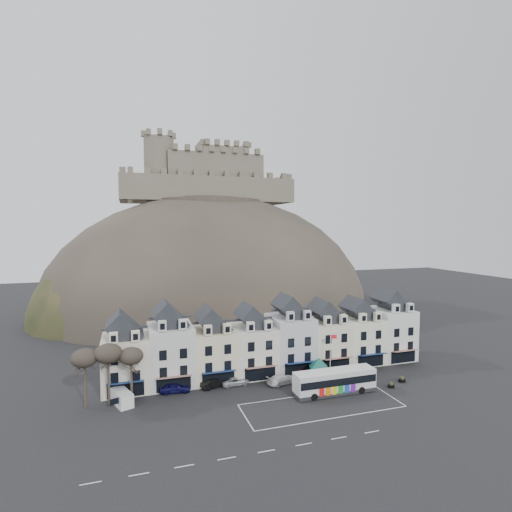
{
  "coord_description": "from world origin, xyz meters",
  "views": [
    {
      "loc": [
        -23.03,
        -46.86,
        24.75
      ],
      "look_at": [
        -0.24,
        24.0,
        19.22
      ],
      "focal_mm": 28.0,
      "sensor_mm": 36.0,
      "label": 1
    }
  ],
  "objects_px": {
    "bus_shelter": "(319,363)",
    "white_van": "(122,398)",
    "flagpole": "(331,353)",
    "car_charcoal": "(318,374)",
    "car_maroon": "(304,372)",
    "car_navy": "(175,387)",
    "bus": "(335,381)",
    "red_buoy": "(362,377)",
    "car_white": "(282,379)",
    "car_black": "(215,383)",
    "car_silver": "(235,381)"
  },
  "relations": [
    {
      "from": "bus_shelter",
      "to": "car_black",
      "type": "distance_m",
      "value": 16.81
    },
    {
      "from": "bus_shelter",
      "to": "car_maroon",
      "type": "relative_size",
      "value": 1.43
    },
    {
      "from": "white_van",
      "to": "bus_shelter",
      "type": "bearing_deg",
      "value": -22.19
    },
    {
      "from": "red_buoy",
      "to": "car_white",
      "type": "bearing_deg",
      "value": 162.3
    },
    {
      "from": "red_buoy",
      "to": "bus_shelter",
      "type": "bearing_deg",
      "value": 151.9
    },
    {
      "from": "car_maroon",
      "to": "car_charcoal",
      "type": "distance_m",
      "value": 2.43
    },
    {
      "from": "car_maroon",
      "to": "bus",
      "type": "bearing_deg",
      "value": -173.0
    },
    {
      "from": "car_white",
      "to": "bus",
      "type": "bearing_deg",
      "value": -149.08
    },
    {
      "from": "car_black",
      "to": "flagpole",
      "type": "bearing_deg",
      "value": -114.43
    },
    {
      "from": "car_navy",
      "to": "white_van",
      "type": "bearing_deg",
      "value": 109.65
    },
    {
      "from": "bus",
      "to": "car_silver",
      "type": "xyz_separation_m",
      "value": [
        -13.26,
        7.55,
        -1.33
      ]
    },
    {
      "from": "bus",
      "to": "flagpole",
      "type": "xyz_separation_m",
      "value": [
        2.39,
        5.63,
        2.28
      ]
    },
    {
      "from": "bus_shelter",
      "to": "white_van",
      "type": "relative_size",
      "value": 1.2
    },
    {
      "from": "flagpole",
      "to": "car_white",
      "type": "relative_size",
      "value": 1.47
    },
    {
      "from": "car_silver",
      "to": "car_maroon",
      "type": "xyz_separation_m",
      "value": [
        11.9,
        0.1,
        0.04
      ]
    },
    {
      "from": "car_white",
      "to": "car_maroon",
      "type": "xyz_separation_m",
      "value": [
        4.73,
        1.89,
        -0.07
      ]
    },
    {
      "from": "bus",
      "to": "car_charcoal",
      "type": "distance_m",
      "value": 6.02
    },
    {
      "from": "red_buoy",
      "to": "car_white",
      "type": "xyz_separation_m",
      "value": [
        -12.08,
        3.86,
        -0.34
      ]
    },
    {
      "from": "red_buoy",
      "to": "car_silver",
      "type": "bearing_deg",
      "value": 163.64
    },
    {
      "from": "flagpole",
      "to": "car_silver",
      "type": "relative_size",
      "value": 1.7
    },
    {
      "from": "bus_shelter",
      "to": "bus",
      "type": "bearing_deg",
      "value": -70.96
    },
    {
      "from": "bus_shelter",
      "to": "car_charcoal",
      "type": "xyz_separation_m",
      "value": [
        0.32,
        0.77,
        -2.18
      ]
    },
    {
      "from": "car_navy",
      "to": "car_maroon",
      "type": "relative_size",
      "value": 1.18
    },
    {
      "from": "car_silver",
      "to": "bus_shelter",
      "type": "bearing_deg",
      "value": -104.26
    },
    {
      "from": "flagpole",
      "to": "bus_shelter",
      "type": "bearing_deg",
      "value": -167.91
    },
    {
      "from": "car_black",
      "to": "car_maroon",
      "type": "xyz_separation_m",
      "value": [
        15.13,
        0.0,
        -0.07
      ]
    },
    {
      "from": "bus",
      "to": "car_maroon",
      "type": "height_order",
      "value": "bus"
    },
    {
      "from": "bus_shelter",
      "to": "car_black",
      "type": "xyz_separation_m",
      "value": [
        -16.48,
        2.54,
        -2.16
      ]
    },
    {
      "from": "red_buoy",
      "to": "car_maroon",
      "type": "height_order",
      "value": "red_buoy"
    },
    {
      "from": "bus_shelter",
      "to": "car_maroon",
      "type": "xyz_separation_m",
      "value": [
        -1.34,
        2.54,
        -2.23
      ]
    },
    {
      "from": "white_van",
      "to": "car_white",
      "type": "xyz_separation_m",
      "value": [
        23.93,
        0.03,
        -0.24
      ]
    },
    {
      "from": "car_navy",
      "to": "flagpole",
      "type": "bearing_deg",
      "value": -88.47
    },
    {
      "from": "car_charcoal",
      "to": "white_van",
      "type": "bearing_deg",
      "value": 106.15
    },
    {
      "from": "car_silver",
      "to": "red_buoy",
      "type": "bearing_deg",
      "value": -110.16
    },
    {
      "from": "bus",
      "to": "bus_shelter",
      "type": "distance_m",
      "value": 5.2
    },
    {
      "from": "bus",
      "to": "flagpole",
      "type": "distance_m",
      "value": 6.52
    },
    {
      "from": "red_buoy",
      "to": "car_white",
      "type": "distance_m",
      "value": 12.69
    },
    {
      "from": "car_navy",
      "to": "car_black",
      "type": "bearing_deg",
      "value": -83.15
    },
    {
      "from": "flagpole",
      "to": "car_charcoal",
      "type": "relative_size",
      "value": 1.71
    },
    {
      "from": "bus_shelter",
      "to": "car_silver",
      "type": "bearing_deg",
      "value": -171.63
    },
    {
      "from": "bus_shelter",
      "to": "flagpole",
      "type": "xyz_separation_m",
      "value": [
        2.41,
        0.52,
        1.34
      ]
    },
    {
      "from": "car_navy",
      "to": "car_maroon",
      "type": "height_order",
      "value": "car_navy"
    },
    {
      "from": "car_silver",
      "to": "car_maroon",
      "type": "distance_m",
      "value": 11.9
    },
    {
      "from": "white_van",
      "to": "car_white",
      "type": "distance_m",
      "value": 23.93
    },
    {
      "from": "red_buoy",
      "to": "car_black",
      "type": "relative_size",
      "value": 0.47
    },
    {
      "from": "car_navy",
      "to": "car_charcoal",
      "type": "height_order",
      "value": "car_navy"
    },
    {
      "from": "car_black",
      "to": "car_white",
      "type": "bearing_deg",
      "value": -118.62
    },
    {
      "from": "car_maroon",
      "to": "car_black",
      "type": "bearing_deg",
      "value": 86.89
    },
    {
      "from": "white_van",
      "to": "car_charcoal",
      "type": "xyz_separation_m",
      "value": [
        30.33,
        0.15,
        -0.26
      ]
    },
    {
      "from": "flagpole",
      "to": "car_maroon",
      "type": "relative_size",
      "value": 1.91
    }
  ]
}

